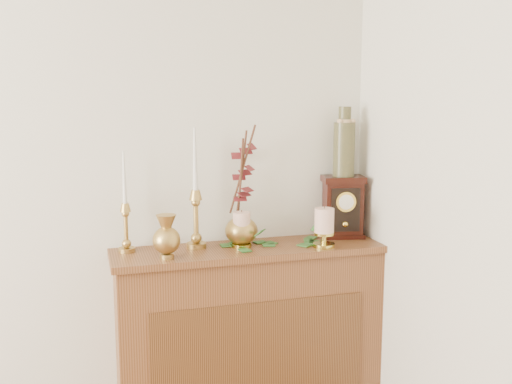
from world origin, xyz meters
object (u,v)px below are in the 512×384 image
object	(u,v)px
candlestick_left	(126,219)
mantel_clock	(343,207)
ginger_jar	(243,191)
ceramic_vase	(344,145)
candlestick_center	(196,209)
bud_vase	(166,237)

from	to	relation	value
candlestick_left	mantel_clock	world-z (taller)	candlestick_left
candlestick_left	ginger_jar	world-z (taller)	ginger_jar
mantel_clock	ceramic_vase	distance (m)	0.30
candlestick_left	ceramic_vase	world-z (taller)	ceramic_vase
candlestick_center	ginger_jar	world-z (taller)	ginger_jar
candlestick_left	candlestick_center	distance (m)	0.31
ginger_jar	candlestick_left	bearing A→B (deg)	179.97
ginger_jar	ceramic_vase	size ratio (longest dim) A/B	1.68
candlestick_left	candlestick_center	size ratio (longest dim) A/B	0.82
mantel_clock	ceramic_vase	world-z (taller)	ceramic_vase
bud_vase	candlestick_center	bearing A→B (deg)	43.54
ginger_jar	ceramic_vase	distance (m)	0.53
candlestick_left	mantel_clock	distance (m)	1.02
bud_vase	mantel_clock	xyz separation A→B (m)	(0.87, 0.15, 0.05)
ginger_jar	mantel_clock	world-z (taller)	ginger_jar
bud_vase	mantel_clock	distance (m)	0.88
candlestick_left	ceramic_vase	size ratio (longest dim) A/B	1.34
candlestick_left	ceramic_vase	distance (m)	1.06
mantel_clock	ceramic_vase	bearing A→B (deg)	90.00
candlestick_left	bud_vase	distance (m)	0.23
bud_vase	ceramic_vase	size ratio (longest dim) A/B	0.57
ginger_jar	bud_vase	bearing A→B (deg)	-156.68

